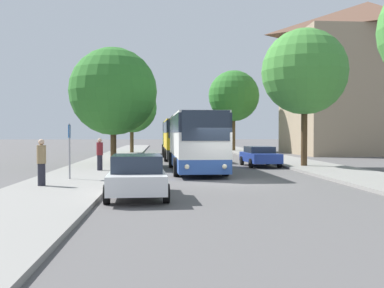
{
  "coord_description": "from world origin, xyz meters",
  "views": [
    {
      "loc": [
        -2.97,
        -20.4,
        2.23
      ],
      "look_at": [
        -0.82,
        10.34,
        1.51
      ],
      "focal_mm": 42.0,
      "sensor_mm": 36.0,
      "label": 1
    }
  ],
  "objects": [
    {
      "name": "parked_car_left_curb",
      "position": [
        -3.79,
        -4.73,
        0.77
      ],
      "size": [
        2.23,
        4.68,
        1.49
      ],
      "rotation": [
        0.0,
        0.0,
        0.04
      ],
      "color": "silver",
      "rests_on": "ground_plane"
    },
    {
      "name": "bus_front",
      "position": [
        -0.94,
        5.74,
        1.79
      ],
      "size": [
        3.0,
        10.26,
        3.35
      ],
      "rotation": [
        0.0,
        0.0,
        0.02
      ],
      "color": "#2D519E",
      "rests_on": "ground_plane"
    },
    {
      "name": "bus_stop_sign",
      "position": [
        -7.14,
        0.48,
        1.72
      ],
      "size": [
        0.08,
        0.45,
        2.53
      ],
      "color": "gray",
      "rests_on": "sidewalk_left"
    },
    {
      "name": "sidewalk_left",
      "position": [
        -7.0,
        0.0,
        0.07
      ],
      "size": [
        4.0,
        120.0,
        0.15
      ],
      "primitive_type": "cube",
      "color": "gray",
      "rests_on": "ground_plane"
    },
    {
      "name": "tree_left_far",
      "position": [
        -6.12,
        28.98,
        5.05
      ],
      "size": [
        5.46,
        5.46,
        7.63
      ],
      "color": "#513D23",
      "rests_on": "sidewalk_left"
    },
    {
      "name": "parked_car_right_near",
      "position": [
        3.72,
        9.53,
        0.72
      ],
      "size": [
        2.18,
        4.6,
        1.35
      ],
      "rotation": [
        0.0,
        0.0,
        3.17
      ],
      "color": "#233D9E",
      "rests_on": "ground_plane"
    },
    {
      "name": "bus_rear",
      "position": [
        -1.38,
        33.31,
        1.88
      ],
      "size": [
        2.93,
        10.9,
        3.52
      ],
      "rotation": [
        0.0,
        0.0,
        -0.03
      ],
      "color": "silver",
      "rests_on": "ground_plane"
    },
    {
      "name": "pedestrian_waiting_near",
      "position": [
        -6.4,
        5.16,
        1.07
      ],
      "size": [
        0.36,
        0.36,
        1.81
      ],
      "rotation": [
        0.0,
        0.0,
        0.87
      ],
      "color": "#23232D",
      "rests_on": "sidewalk_left"
    },
    {
      "name": "tree_left_near",
      "position": [
        -6.17,
        10.32,
        5.07
      ],
      "size": [
        5.92,
        5.92,
        7.89
      ],
      "color": "#47331E",
      "rests_on": "sidewalk_left"
    },
    {
      "name": "pedestrian_waiting_far",
      "position": [
        -7.71,
        -2.2,
        1.09
      ],
      "size": [
        0.36,
        0.36,
        1.86
      ],
      "rotation": [
        0.0,
        0.0,
        5.62
      ],
      "color": "#23232D",
      "rests_on": "sidewalk_left"
    },
    {
      "name": "building_right_background",
      "position": [
        19.46,
        27.07,
        8.26
      ],
      "size": [
        16.21,
        12.55,
        16.52
      ],
      "color": "gray",
      "rests_on": "ground_plane"
    },
    {
      "name": "tree_right_near",
      "position": [
        6.3,
        8.04,
        6.21
      ],
      "size": [
        5.53,
        5.53,
        8.84
      ],
      "color": "#47331E",
      "rests_on": "sidewalk_right"
    },
    {
      "name": "sidewalk_right",
      "position": [
        7.0,
        0.0,
        0.07
      ],
      "size": [
        4.0,
        120.0,
        0.15
      ],
      "primitive_type": "cube",
      "color": "gray",
      "rests_on": "ground_plane"
    },
    {
      "name": "tree_right_mid",
      "position": [
        5.97,
        34.15,
        6.82
      ],
      "size": [
        6.22,
        6.22,
        9.8
      ],
      "color": "#513D23",
      "rests_on": "sidewalk_right"
    },
    {
      "name": "bus_middle",
      "position": [
        -1.34,
        18.17,
        1.79
      ],
      "size": [
        2.96,
        10.34,
        3.36
      ],
      "rotation": [
        0.0,
        0.0,
        0.02
      ],
      "color": "#2D2D2D",
      "rests_on": "ground_plane"
    },
    {
      "name": "ground_plane",
      "position": [
        0.0,
        0.0,
        0.0
      ],
      "size": [
        300.0,
        300.0,
        0.0
      ],
      "primitive_type": "plane",
      "color": "#565454",
      "rests_on": "ground"
    }
  ]
}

